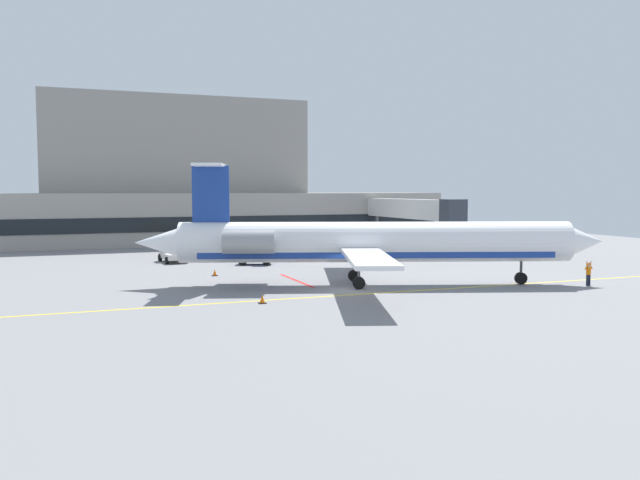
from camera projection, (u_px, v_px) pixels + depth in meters
ground at (347, 291)px, 45.27m from camera, size 120.00×120.00×0.11m
terminal_building at (206, 186)px, 87.68m from camera, size 60.80×11.94×19.56m
jet_bridge_west at (413, 209)px, 79.03m from camera, size 2.40×21.49×6.07m
regional_jet at (368, 242)px, 47.66m from camera, size 33.97×24.57×8.98m
baggage_tug at (258, 255)px, 61.07m from camera, size 3.61×2.83×1.90m
pushback_tractor at (188, 248)px, 68.65m from camera, size 3.65×4.40×1.94m
belt_loader at (172, 253)px, 63.44m from camera, size 2.52×4.26×1.89m
fuel_tank at (376, 237)px, 75.75m from camera, size 6.70×2.79×2.88m
marshaller at (588, 273)px, 47.61m from camera, size 0.83×0.34×1.81m
safety_cone_alpha at (262, 300)px, 40.13m from camera, size 0.47×0.47×0.55m
safety_cone_bravo at (215, 273)px, 53.02m from camera, size 0.47×0.47×0.55m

